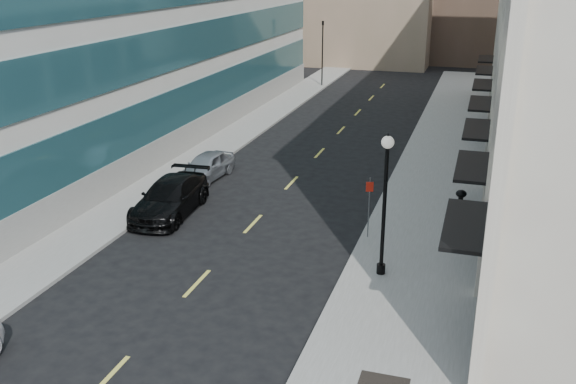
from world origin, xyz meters
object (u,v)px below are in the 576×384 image
Objects in this scene: lamppost at (385,193)px; urn_planter at (461,196)px; car_black_pickup at (170,197)px; car_silver_sedan at (207,166)px; traffic_signal at (323,25)px; sign_post at (369,200)px.

lamppost reaches higher than urn_planter.
car_silver_sedan is (-0.52, 5.32, -0.10)m from car_black_pickup.
lamppost is at bearing -72.38° from traffic_signal.
car_black_pickup is 13.89m from urn_planter.
traffic_signal is 32.81m from urn_planter.
sign_post is (-1.10, 3.21, -1.52)m from lamppost.
car_black_pickup reaches higher than urn_planter.
urn_planter is at bearing 17.23° from car_black_pickup.
car_black_pickup is 5.34m from car_silver_sedan.
sign_post is at bearing -24.06° from car_silver_sedan.
urn_planter is at bearing -63.68° from traffic_signal.
urn_planter is (3.57, 5.20, -1.25)m from sign_post.
urn_planter is (13.50, -0.37, -0.13)m from car_silver_sedan.
traffic_signal reaches higher than urn_planter.
sign_post is at bearing -72.50° from traffic_signal.
car_silver_sedan is at bearing 178.44° from urn_planter.
urn_planter is at bearing 3.67° from car_silver_sedan.
sign_post is (9.93, -5.57, 1.11)m from car_silver_sedan.
lamppost is (11.90, -37.46, -2.36)m from traffic_signal.
sign_post is at bearing -124.46° from urn_planter.
traffic_signal is at bearing 88.70° from car_black_pickup.
lamppost reaches higher than car_silver_sedan.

